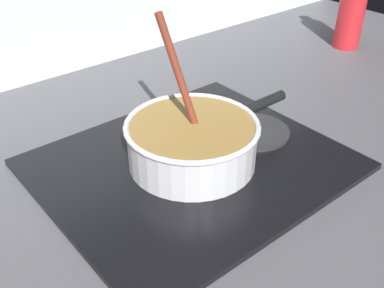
% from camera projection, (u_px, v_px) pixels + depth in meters
% --- Properties ---
extents(ground, '(2.40, 1.60, 0.04)m').
position_uv_depth(ground, '(266.00, 240.00, 0.76)').
color(ground, '#4C4C51').
extents(hob_plate, '(0.56, 0.48, 0.01)m').
position_uv_depth(hob_plate, '(192.00, 164.00, 0.90)').
color(hob_plate, black).
rests_on(hob_plate, ground).
extents(burner_ring, '(0.20, 0.20, 0.01)m').
position_uv_depth(burner_ring, '(192.00, 160.00, 0.89)').
color(burner_ring, '#592D0C').
rests_on(burner_ring, hob_plate).
extents(spare_burner, '(0.15, 0.15, 0.01)m').
position_uv_depth(spare_burner, '(254.00, 131.00, 0.99)').
color(spare_burner, '#262628').
rests_on(spare_burner, hob_plate).
extents(cooking_pan, '(0.38, 0.26, 0.29)m').
position_uv_depth(cooking_pan, '(192.00, 141.00, 0.87)').
color(cooking_pan, silver).
rests_on(cooking_pan, hob_plate).
extents(oil_bottle, '(0.08, 0.08, 0.24)m').
position_uv_depth(oil_bottle, '(351.00, 15.00, 1.39)').
color(oil_bottle, red).
rests_on(oil_bottle, ground).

